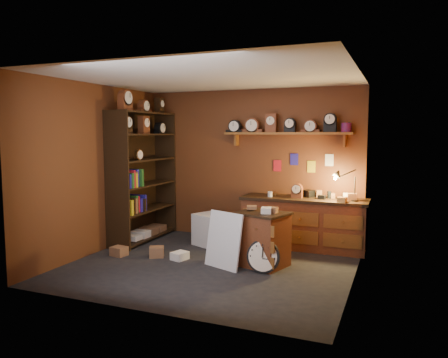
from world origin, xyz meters
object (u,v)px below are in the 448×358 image
low_cabinet (262,237)px  big_round_clock (263,256)px  shelving_unit (141,171)px  workbench (304,220)px

low_cabinet → big_round_clock: low_cabinet is taller
shelving_unit → low_cabinet: (2.49, -0.72, -0.83)m
shelving_unit → low_cabinet: shelving_unit is taller
shelving_unit → workbench: size_ratio=1.24×
shelving_unit → workbench: 2.99m
shelving_unit → big_round_clock: shelving_unit is taller
low_cabinet → big_round_clock: size_ratio=1.88×
workbench → low_cabinet: (-0.35, -1.22, -0.05)m
low_cabinet → big_round_clock: bearing=-52.0°
shelving_unit → low_cabinet: 2.72m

